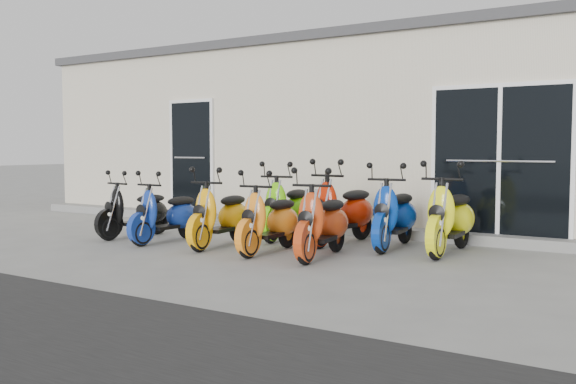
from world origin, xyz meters
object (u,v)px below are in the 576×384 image
scooter_back_blue (395,205)px  scooter_front_red (323,212)px  scooter_front_black (135,204)px  scooter_back_red (342,201)px  scooter_front_blue (166,206)px  scooter_back_green (287,200)px  scooter_front_orange_a (221,206)px  scooter_front_orange_b (270,211)px  scooter_back_yellow (451,207)px

scooter_back_blue → scooter_front_red: bearing=-116.9°
scooter_front_black → scooter_back_red: (3.03, 1.12, 0.09)m
scooter_back_blue → scooter_front_blue: bearing=-163.2°
scooter_front_black → scooter_back_red: size_ratio=0.85×
scooter_front_black → scooter_back_green: bearing=35.2°
scooter_front_blue → scooter_back_green: size_ratio=0.89×
scooter_back_red → scooter_back_blue: scooter_back_red is taller
scooter_front_black → scooter_front_red: bearing=5.3°
scooter_front_orange_a → scooter_front_orange_b: scooter_front_orange_a is taller
scooter_front_black → scooter_back_red: 3.23m
scooter_back_green → scooter_front_orange_a: bearing=-113.9°
scooter_front_red → scooter_back_yellow: bearing=35.4°
scooter_front_black → scooter_back_yellow: (4.63, 1.12, 0.09)m
scooter_front_orange_b → scooter_front_red: (0.78, 0.03, 0.02)m
scooter_front_orange_b → scooter_back_blue: 1.75m
scooter_front_blue → scooter_front_red: (2.59, 0.08, 0.05)m
scooter_front_black → scooter_back_blue: 4.00m
scooter_front_blue → scooter_front_red: size_ratio=0.92×
scooter_back_green → scooter_back_yellow: (2.56, -0.03, 0.02)m
scooter_front_orange_a → scooter_front_black: bearing=172.8°
scooter_front_black → scooter_back_red: scooter_back_red is taller
scooter_back_red → scooter_back_yellow: (1.59, 0.00, -0.00)m
scooter_front_orange_b → scooter_back_red: (0.45, 1.20, 0.06)m
scooter_front_red → scooter_back_blue: scooter_back_blue is taller
scooter_front_blue → scooter_front_orange_a: size_ratio=0.94×
scooter_back_red → scooter_back_yellow: scooter_back_red is taller
scooter_front_black → scooter_front_blue: size_ratio=0.99×
scooter_front_red → scooter_back_yellow: size_ratio=0.94×
scooter_front_red → scooter_back_blue: 1.28m
scooter_back_green → scooter_back_red: size_ratio=0.96×
scooter_front_red → scooter_back_blue: bearing=61.4°
scooter_front_orange_b → scooter_back_red: bearing=66.8°
scooter_front_orange_a → scooter_back_yellow: (2.91, 1.15, 0.05)m
scooter_back_red → scooter_back_blue: size_ratio=1.03×
scooter_front_orange_b → scooter_back_blue: (1.24, 1.23, 0.04)m
scooter_front_orange_b → scooter_front_red: size_ratio=0.96×
scooter_front_orange_a → scooter_front_red: (1.66, -0.02, 0.01)m
scooter_back_yellow → scooter_front_orange_a: bearing=-160.1°
scooter_front_red → scooter_back_red: bearing=98.4°
scooter_front_orange_b → scooter_front_red: scooter_front_red is taller
scooter_front_blue → scooter_back_red: scooter_back_red is taller
scooter_front_black → scooter_front_blue: bearing=-3.6°
scooter_front_orange_a → scooter_back_blue: (2.12, 1.17, 0.03)m
scooter_front_orange_b → scooter_back_green: bearing=109.9°
scooter_front_orange_b → scooter_back_green: scooter_back_green is taller
scooter_front_orange_b → scooter_back_red: 1.28m
scooter_front_orange_a → scooter_front_red: size_ratio=0.98×
scooter_front_orange_a → scooter_back_blue: scooter_back_blue is taller
scooter_front_blue → scooter_front_orange_b: bearing=3.2°
scooter_front_blue → scooter_front_orange_b: size_ratio=0.96×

